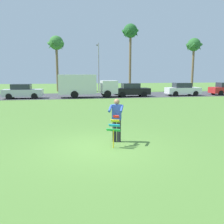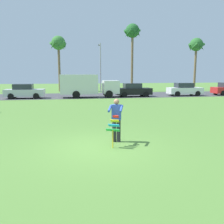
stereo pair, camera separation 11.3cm
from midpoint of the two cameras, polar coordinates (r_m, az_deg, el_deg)
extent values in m
plane|color=#568438|center=(8.93, -3.18, -8.43)|extent=(120.00, 120.00, 0.00)
cube|color=#424247|center=(30.03, -8.55, 3.89)|extent=(120.00, 8.00, 0.01)
cylinder|color=#26262B|center=(9.49, 1.32, -4.53)|extent=(0.16, 0.16, 0.90)
cylinder|color=#26262B|center=(9.51, 0.24, -4.50)|extent=(0.16, 0.16, 0.90)
cube|color=#2D4CA5|center=(9.35, 0.79, -0.05)|extent=(0.41, 0.32, 0.60)
sphere|color=#9E7051|center=(9.30, 0.79, 2.51)|extent=(0.22, 0.22, 0.22)
cylinder|color=#2D4CA5|center=(9.06, 1.98, 0.82)|extent=(0.27, 0.58, 0.24)
cylinder|color=#2D4CA5|center=(9.11, -0.78, 0.87)|extent=(0.27, 0.58, 0.24)
cube|color=red|center=(9.03, 0.65, -1.10)|extent=(0.26, 0.22, 0.12)
cube|color=yellow|center=(8.90, 0.42, -2.15)|extent=(0.35, 0.26, 0.12)
cube|color=#1E99D8|center=(8.77, 0.19, -3.23)|extent=(0.44, 0.29, 0.12)
cube|color=green|center=(8.65, -0.04, -4.33)|extent=(0.53, 0.33, 0.12)
cylinder|color=yellow|center=(8.73, -0.04, -6.49)|extent=(0.04, 0.04, 0.68)
cube|color=silver|center=(27.99, -20.68, 4.34)|extent=(4.23, 1.78, 0.76)
cube|color=#282D38|center=(27.98, -21.06, 5.67)|extent=(2.04, 1.43, 0.60)
cylinder|color=black|center=(28.59, -17.77, 3.93)|extent=(0.64, 0.23, 0.64)
cylinder|color=black|center=(27.00, -18.25, 3.63)|extent=(0.64, 0.23, 0.64)
cylinder|color=black|center=(29.08, -22.86, 3.73)|extent=(0.64, 0.23, 0.64)
cylinder|color=black|center=(27.52, -23.62, 3.42)|extent=(0.64, 0.23, 0.64)
cube|color=silver|center=(27.99, -0.86, 6.01)|extent=(1.83, 1.93, 1.50)
cube|color=silver|center=(27.52, -8.50, 6.59)|extent=(4.23, 2.07, 2.20)
cylinder|color=black|center=(28.88, -1.88, 4.61)|extent=(0.84, 0.29, 0.84)
cylinder|color=black|center=(27.08, -1.22, 4.31)|extent=(0.84, 0.29, 0.84)
cylinder|color=black|center=(28.49, -9.27, 4.43)|extent=(0.84, 0.29, 0.84)
cylinder|color=black|center=(26.66, -9.10, 4.12)|extent=(0.84, 0.29, 0.84)
cube|color=black|center=(28.58, 4.65, 4.98)|extent=(4.23, 1.77, 0.76)
cube|color=#282D38|center=(28.50, 4.38, 6.30)|extent=(2.04, 1.43, 0.60)
cylinder|color=black|center=(29.76, 6.62, 4.49)|extent=(0.64, 0.23, 0.64)
cylinder|color=black|center=(28.23, 7.65, 4.23)|extent=(0.64, 0.23, 0.64)
cylinder|color=black|center=(29.05, 1.72, 4.44)|extent=(0.64, 0.23, 0.64)
cylinder|color=black|center=(27.48, 2.50, 4.17)|extent=(0.64, 0.23, 0.64)
cube|color=white|center=(30.96, 16.51, 4.95)|extent=(4.24, 1.81, 0.76)
cube|color=#282D38|center=(30.86, 16.32, 6.18)|extent=(2.05, 1.44, 0.60)
cylinder|color=black|center=(32.28, 17.96, 4.47)|extent=(0.65, 0.24, 0.64)
cylinder|color=black|center=(30.86, 19.32, 4.21)|extent=(0.65, 0.24, 0.64)
cylinder|color=black|center=(31.19, 13.68, 4.51)|extent=(0.65, 0.24, 0.64)
cylinder|color=black|center=(29.71, 14.89, 4.24)|extent=(0.65, 0.24, 0.64)
cylinder|color=black|center=(34.14, 23.06, 4.42)|extent=(0.65, 0.24, 0.64)
cylinder|color=black|center=(32.79, 24.56, 4.15)|extent=(0.65, 0.24, 0.64)
cylinder|color=brown|center=(37.93, -13.09, 10.21)|extent=(0.36, 0.36, 7.12)
sphere|color=#387A33|center=(38.20, -13.31, 15.85)|extent=(2.10, 2.10, 2.10)
cone|color=#387A33|center=(38.13, -11.80, 15.24)|extent=(0.44, 1.56, 1.28)
cone|color=#387A33|center=(39.04, -12.78, 15.06)|extent=(1.62, 0.90, 1.28)
cone|color=#387A33|center=(38.74, -14.42, 15.04)|extent=(1.27, 1.52, 1.28)
cone|color=#387A33|center=(37.63, -14.53, 15.22)|extent=(1.27, 1.52, 1.28)
cone|color=#387A33|center=(37.24, -12.87, 15.35)|extent=(1.62, 0.90, 1.28)
cylinder|color=brown|center=(37.79, 4.28, 11.83)|extent=(0.36, 0.36, 8.98)
sphere|color=#236028|center=(38.31, 4.37, 18.85)|extent=(2.10, 2.10, 2.10)
cone|color=#236028|center=(38.48, 5.80, 18.11)|extent=(0.44, 1.56, 1.28)
cone|color=#236028|center=(39.17, 4.44, 17.97)|extent=(1.62, 0.90, 1.28)
cone|color=#236028|center=(38.58, 2.97, 18.12)|extent=(1.27, 1.52, 1.28)
cone|color=#236028|center=(37.51, 3.40, 18.38)|extent=(1.27, 1.52, 1.28)
cone|color=#236028|center=(37.45, 5.19, 18.37)|extent=(1.62, 0.90, 1.28)
cylinder|color=brown|center=(42.05, 18.72, 9.89)|extent=(0.36, 0.36, 7.20)
sphere|color=#2D6B2D|center=(42.30, 18.99, 15.04)|extent=(2.10, 2.10, 2.10)
cone|color=#2D6B2D|center=(42.72, 20.10, 14.31)|extent=(0.44, 1.56, 1.28)
cone|color=#2D6B2D|center=(43.18, 18.70, 14.32)|extent=(1.62, 0.90, 1.28)
cone|color=#2D6B2D|center=(42.38, 17.64, 14.48)|extent=(1.27, 1.52, 1.28)
cone|color=#2D6B2D|center=(41.40, 18.40, 14.58)|extent=(1.27, 1.52, 1.28)
cone|color=#2D6B2D|center=(41.62, 19.95, 14.47)|extent=(1.62, 0.90, 1.28)
cylinder|color=#9E9EA3|center=(34.63, -3.33, 10.45)|extent=(0.16, 0.16, 7.00)
cylinder|color=#9E9EA3|center=(35.56, -3.53, 15.90)|extent=(0.10, 1.40, 0.10)
cube|color=#4C4C51|center=(36.20, -3.66, 15.72)|extent=(0.24, 0.44, 0.16)
camera|label=1|loc=(0.06, -90.31, -0.05)|focal=38.12mm
camera|label=2|loc=(0.06, 89.69, 0.05)|focal=38.12mm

